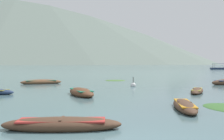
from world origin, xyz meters
TOP-DOWN VIEW (x-y plane):
  - ground_plane at (0.00, 1500.00)m, footprint 6000.00×6000.00m
  - mountain_1 at (-456.63, 1642.45)m, footprint 2352.17×2352.17m
  - mountain_2 at (-18.39, 1959.20)m, footprint 914.16×914.16m
  - mountain_3 at (600.44, 1911.28)m, footprint 673.65×673.65m
  - rowboat_0 at (-2.05, 11.26)m, footprint 2.50×4.00m
  - rowboat_1 at (-2.09, 2.50)m, footprint 3.93×1.12m
  - rowboat_3 at (6.41, 12.20)m, footprint 2.31×3.48m
  - rowboat_4 at (-7.01, 21.30)m, footprint 4.45×2.34m
  - rowboat_6 at (3.16, 5.77)m, footprint 1.58×3.85m
  - ferry_0 at (48.39, 90.42)m, footprint 7.60×3.08m
  - mooring_buoy at (2.42, 17.44)m, footprint 0.52×0.52m
  - weed_patch_0 at (1.34, 26.08)m, footprint 3.59×3.55m

SIDE VIEW (x-z plane):
  - ground_plane at x=0.00m, z-range 0.00..0.00m
  - weed_patch_0 at x=1.34m, z-range -0.07..0.07m
  - mooring_buoy at x=2.42m, z-range -0.41..0.63m
  - rowboat_3 at x=6.41m, z-range -0.08..0.36m
  - rowboat_6 at x=3.16m, z-range -0.09..0.38m
  - rowboat_1 at x=-2.09m, z-range -0.09..0.40m
  - rowboat_4 at x=-7.01m, z-range -0.11..0.48m
  - rowboat_0 at x=-2.05m, z-range -0.11..0.50m
  - ferry_0 at x=48.39m, z-range -0.82..1.72m
  - mountain_2 at x=-18.39m, z-range 0.00..239.08m
  - mountain_3 at x=600.44m, z-range 0.00..262.76m
  - mountain_1 at x=-456.63m, z-range 0.00..574.34m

